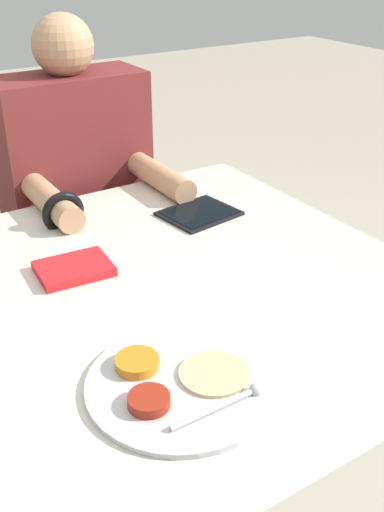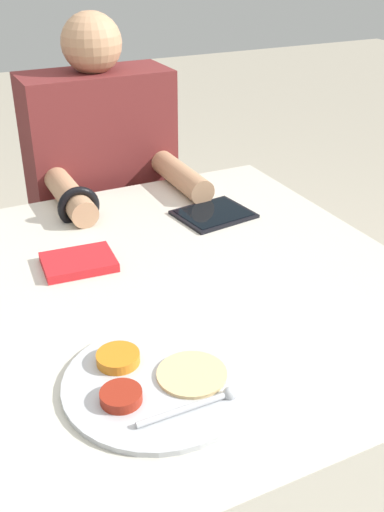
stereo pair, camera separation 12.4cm
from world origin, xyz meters
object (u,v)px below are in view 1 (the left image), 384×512
object	(u,v)px
tablet_device	(199,213)
person_diner	(82,228)
thali_tray	(178,383)
red_notebook	(74,269)

from	to	relation	value
tablet_device	person_diner	bearing A→B (deg)	109.74
thali_tray	tablet_device	world-z (taller)	thali_tray
thali_tray	person_diner	bearing A→B (deg)	76.43
thali_tray	red_notebook	world-z (taller)	thali_tray
red_notebook	tablet_device	bearing A→B (deg)	14.83
red_notebook	person_diner	world-z (taller)	person_diner
thali_tray	person_diner	xyz separation A→B (m)	(0.24, 0.98, -0.18)
thali_tray	red_notebook	size ratio (longest dim) A/B	1.90
tablet_device	red_notebook	bearing A→B (deg)	-165.17
person_diner	thali_tray	bearing A→B (deg)	-103.57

